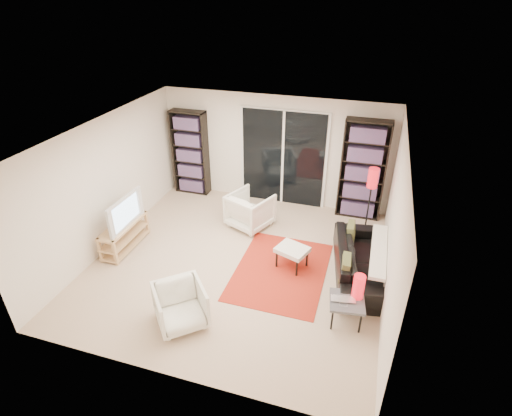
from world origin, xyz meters
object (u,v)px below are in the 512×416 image
object	(u,v)px
tv_stand	(125,235)
side_table	(347,303)
armchair_back	(250,210)
floor_lamp	(372,185)
armchair_front	(181,306)
ottoman	(292,251)
bookshelf_left	(190,153)
sofa	(360,261)
bookshelf_right	(363,170)

from	to	relation	value
tv_stand	side_table	xyz separation A→B (m)	(4.17, -0.71, 0.09)
tv_stand	armchair_back	xyz separation A→B (m)	(2.02, 1.42, 0.10)
tv_stand	armchair_back	bearing A→B (deg)	35.21
floor_lamp	armchair_front	bearing A→B (deg)	-126.57
ottoman	floor_lamp	distance (m)	2.02
bookshelf_left	ottoman	xyz separation A→B (m)	(2.90, -2.17, -0.63)
tv_stand	sofa	xyz separation A→B (m)	(4.28, 0.46, 0.03)
bookshelf_right	floor_lamp	bearing A→B (deg)	-72.92
armchair_front	ottoman	world-z (taller)	armchair_front
armchair_back	floor_lamp	bearing A→B (deg)	-147.50
armchair_front	bookshelf_right	bearing A→B (deg)	20.00
bookshelf_left	floor_lamp	xyz separation A→B (m)	(4.06, -0.69, 0.11)
ottoman	armchair_front	bearing A→B (deg)	-125.27
bookshelf_right	armchair_back	world-z (taller)	bookshelf_right
ottoman	floor_lamp	size ratio (longest dim) A/B	0.44
bookshelf_right	side_table	bearing A→B (deg)	-88.38
floor_lamp	ottoman	bearing A→B (deg)	-128.06
armchair_back	side_table	xyz separation A→B (m)	(2.16, -2.13, -0.00)
bookshelf_left	side_table	size ratio (longest dim) A/B	3.49
bookshelf_left	ottoman	size ratio (longest dim) A/B	3.10
sofa	floor_lamp	world-z (taller)	floor_lamp
ottoman	side_table	world-z (taller)	same
bookshelf_left	sofa	size ratio (longest dim) A/B	0.98
bookshelf_left	armchair_back	distance (m)	2.17
sofa	tv_stand	bearing A→B (deg)	86.65
sofa	ottoman	distance (m)	1.15
ottoman	side_table	distance (m)	1.47
bookshelf_right	armchair_back	bearing A→B (deg)	-152.40
bookshelf_left	side_table	bearing A→B (deg)	-39.17
sofa	side_table	size ratio (longest dim) A/B	3.58
bookshelf_right	tv_stand	world-z (taller)	bookshelf_right
armchair_back	armchair_front	bearing A→B (deg)	110.02
bookshelf_right	armchair_front	distance (m)	4.58
armchair_back	ottoman	xyz separation A→B (m)	(1.12, -1.09, -0.02)
bookshelf_right	bookshelf_left	bearing A→B (deg)	180.00
bookshelf_left	sofa	bearing A→B (deg)	-26.81
bookshelf_right	tv_stand	size ratio (longest dim) A/B	1.83
bookshelf_left	armchair_front	xyz separation A→B (m)	(1.65, -3.95, -0.65)
bookshelf_left	ottoman	bearing A→B (deg)	-36.83
bookshelf_left	floor_lamp	distance (m)	4.12
bookshelf_right	ottoman	distance (m)	2.47
bookshelf_right	ottoman	bearing A→B (deg)	-113.60
tv_stand	sofa	distance (m)	4.30
sofa	floor_lamp	distance (m)	1.57
side_table	floor_lamp	world-z (taller)	floor_lamp
sofa	side_table	world-z (taller)	sofa
tv_stand	floor_lamp	bearing A→B (deg)	22.89
tv_stand	sofa	size ratio (longest dim) A/B	0.57
bookshelf_left	bookshelf_right	distance (m)	3.85
tv_stand	armchair_front	xyz separation A→B (m)	(1.88, -1.44, 0.06)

